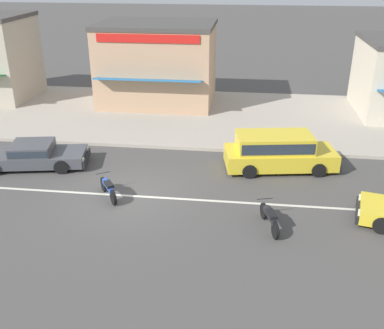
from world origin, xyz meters
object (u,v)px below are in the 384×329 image
object	(u,v)px
minivan_yellow_1	(278,150)
motorcycle_0	(269,216)
shopfront_corner_warung	(158,63)
motorcycle_1	(108,187)
sedan_dark_grey_0	(33,155)

from	to	relation	value
minivan_yellow_1	motorcycle_0	bearing A→B (deg)	-95.51
minivan_yellow_1	shopfront_corner_warung	xyz separation A→B (m)	(-6.86, 8.78, 1.69)
shopfront_corner_warung	motorcycle_1	bearing A→B (deg)	-88.03
motorcycle_1	minivan_yellow_1	bearing A→B (deg)	27.81
sedan_dark_grey_0	motorcycle_1	world-z (taller)	sedan_dark_grey_0
sedan_dark_grey_0	minivan_yellow_1	size ratio (longest dim) A/B	0.98
minivan_yellow_1	motorcycle_0	world-z (taller)	minivan_yellow_1
sedan_dark_grey_0	motorcycle_0	bearing A→B (deg)	-20.37
sedan_dark_grey_0	motorcycle_0	distance (m)	10.70
shopfront_corner_warung	motorcycle_0	bearing A→B (deg)	-64.75
sedan_dark_grey_0	motorcycle_0	xyz separation A→B (m)	(10.03, -3.72, -0.11)
motorcycle_0	motorcycle_1	world-z (taller)	same
shopfront_corner_warung	sedan_dark_grey_0	bearing A→B (deg)	-110.27
motorcycle_1	motorcycle_0	bearing A→B (deg)	-13.06
motorcycle_0	shopfront_corner_warung	size ratio (longest dim) A/B	0.26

